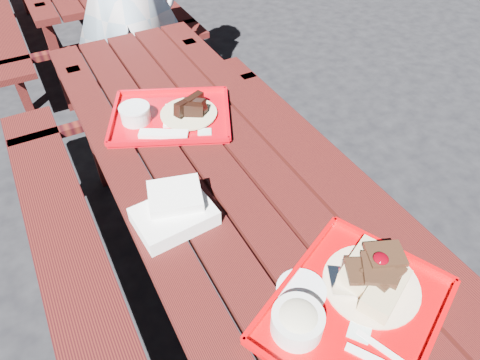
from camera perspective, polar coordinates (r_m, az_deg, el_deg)
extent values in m
plane|color=black|center=(2.10, -2.01, -13.76)|extent=(60.00, 60.00, 0.00)
cube|color=#42120C|center=(1.47, -13.19, -2.83)|extent=(0.14, 2.40, 0.04)
cube|color=#42120C|center=(1.50, -7.81, -0.88)|extent=(0.14, 2.40, 0.04)
cube|color=#42120C|center=(1.54, -2.67, 0.99)|extent=(0.14, 2.40, 0.04)
cube|color=#42120C|center=(1.59, 2.18, 2.74)|extent=(0.14, 2.40, 0.04)
cube|color=#42120C|center=(1.65, 6.70, 4.36)|extent=(0.14, 2.40, 0.04)
cube|color=#42120C|center=(1.69, -20.66, -13.03)|extent=(0.25, 2.40, 0.04)
cube|color=#42120C|center=(2.43, -23.79, -0.66)|extent=(0.06, 0.06, 0.42)
cube|color=#42120C|center=(1.99, 12.73, 0.05)|extent=(0.25, 2.40, 0.04)
cube|color=#42120C|center=(2.65, 0.84, 7.70)|extent=(0.06, 0.06, 0.42)
cube|color=#42120C|center=(2.43, -19.13, 6.05)|extent=(0.06, 0.06, 0.75)
cube|color=#42120C|center=(2.55, -6.07, 10.28)|extent=(0.06, 0.06, 0.75)
cube|color=#42120C|center=(2.44, -12.68, 9.32)|extent=(1.40, 0.06, 0.04)
cube|color=#42120C|center=(3.37, -27.29, 11.20)|extent=(0.06, 0.06, 0.42)
cube|color=#42120C|center=(3.53, -8.45, 17.10)|extent=(0.06, 0.06, 0.42)
cube|color=#42120C|center=(3.19, -23.09, 14.38)|extent=(0.06, 0.06, 0.75)
cube|color=#42120C|center=(3.28, -12.65, 17.59)|extent=(0.06, 0.06, 0.75)
cube|color=#42120C|center=(3.20, -18.06, 16.93)|extent=(1.40, 0.06, 0.04)
cube|color=#D00005|center=(1.20, 15.02, -16.72)|extent=(0.59, 0.54, 0.01)
cube|color=#D00005|center=(1.21, 7.19, -12.19)|extent=(0.44, 0.21, 0.02)
cube|color=#D00005|center=(1.18, 23.69, -20.23)|extent=(0.44, 0.21, 0.02)
cube|color=#D00005|center=(1.33, 19.61, -8.63)|extent=(0.17, 0.34, 0.02)
cylinder|color=beige|center=(1.24, 17.08, -13.14)|extent=(0.26, 0.26, 0.01)
cube|color=tan|center=(1.20, 18.79, -13.70)|extent=(0.18, 0.14, 0.05)
cube|color=tan|center=(1.23, 16.08, -10.85)|extent=(0.18, 0.14, 0.05)
ellipsoid|color=#540009|center=(1.14, 18.44, -9.50)|extent=(0.04, 0.04, 0.02)
cylinder|color=silver|center=(1.11, 7.64, -18.26)|extent=(0.13, 0.13, 0.07)
ellipsoid|color=beige|center=(1.10, 7.74, -17.78)|extent=(0.11, 0.11, 0.05)
cylinder|color=white|center=(1.19, 8.17, -14.37)|extent=(0.14, 0.14, 0.01)
cube|color=white|center=(1.16, 19.52, -21.13)|extent=(0.08, 0.18, 0.01)
cube|color=silver|center=(1.17, 15.64, -18.82)|extent=(0.08, 0.08, 0.00)
cube|color=#C8010E|center=(1.77, -9.17, 8.22)|extent=(0.56, 0.51, 0.01)
cube|color=#C8010E|center=(1.91, -8.97, 11.69)|extent=(0.42, 0.20, 0.02)
cube|color=#C8010E|center=(1.62, -9.54, 5.03)|extent=(0.42, 0.20, 0.02)
cube|color=#C8010E|center=(1.75, -1.69, 9.03)|extent=(0.16, 0.33, 0.02)
cube|color=#C8010E|center=(1.80, -16.55, 8.10)|extent=(0.16, 0.33, 0.02)
cube|color=white|center=(1.76, -7.51, 8.60)|extent=(0.21, 0.21, 0.01)
cylinder|color=#C9BD8E|center=(1.76, -6.85, 8.83)|extent=(0.23, 0.23, 0.01)
cylinder|color=silver|center=(1.75, -13.77, 8.45)|extent=(0.11, 0.11, 0.06)
cylinder|color=white|center=(1.74, -13.95, 9.33)|extent=(0.12, 0.12, 0.01)
cube|color=white|center=(1.67, -10.15, 6.07)|extent=(0.18, 0.13, 0.02)
cube|color=silver|center=(1.67, -4.74, 6.43)|extent=(0.06, 0.06, 0.00)
cube|color=white|center=(1.34, -8.75, -4.83)|extent=(0.25, 0.19, 0.05)
cube|color=white|center=(1.33, -8.64, -2.21)|extent=(0.19, 0.17, 0.04)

